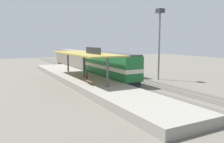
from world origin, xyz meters
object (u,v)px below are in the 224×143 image
(person_waiting, at_px, (86,73))
(locomotive, at_px, (110,66))
(freight_car, at_px, (118,64))
(light_mast, at_px, (160,29))
(platform_bench, at_px, (90,81))
(passenger_carriage_single, at_px, (74,59))

(person_waiting, bearing_deg, locomotive, 20.73)
(locomotive, xyz_separation_m, freight_car, (4.60, 5.63, -0.44))
(locomotive, xyz_separation_m, light_mast, (7.80, -2.66, 5.99))
(platform_bench, height_order, locomotive, locomotive)
(platform_bench, bearing_deg, passenger_carriage_single, 75.88)
(locomotive, relative_size, person_waiting, 8.44)
(passenger_carriage_single, bearing_deg, platform_bench, -104.12)
(passenger_carriage_single, bearing_deg, light_mast, -69.32)
(passenger_carriage_single, height_order, freight_car, passenger_carriage_single)
(light_mast, bearing_deg, person_waiting, 176.32)
(passenger_carriage_single, height_order, light_mast, light_mast)
(locomotive, relative_size, freight_car, 1.20)
(freight_car, bearing_deg, passenger_carriage_single, 110.40)
(freight_car, height_order, light_mast, light_mast)
(freight_car, relative_size, person_waiting, 7.02)
(locomotive, bearing_deg, passenger_carriage_single, 90.00)
(platform_bench, bearing_deg, freight_car, 47.30)
(locomotive, height_order, light_mast, light_mast)
(person_waiting, bearing_deg, platform_bench, -105.69)
(light_mast, bearing_deg, passenger_carriage_single, 110.68)
(platform_bench, xyz_separation_m, locomotive, (6.00, 5.86, 1.07))
(passenger_carriage_single, distance_m, light_mast, 22.90)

